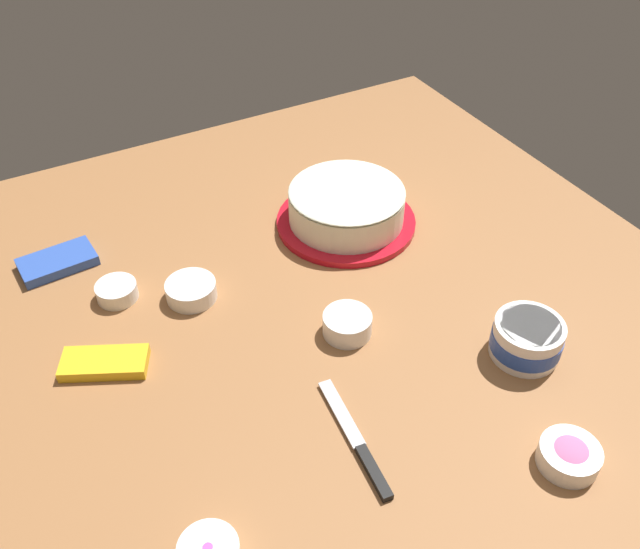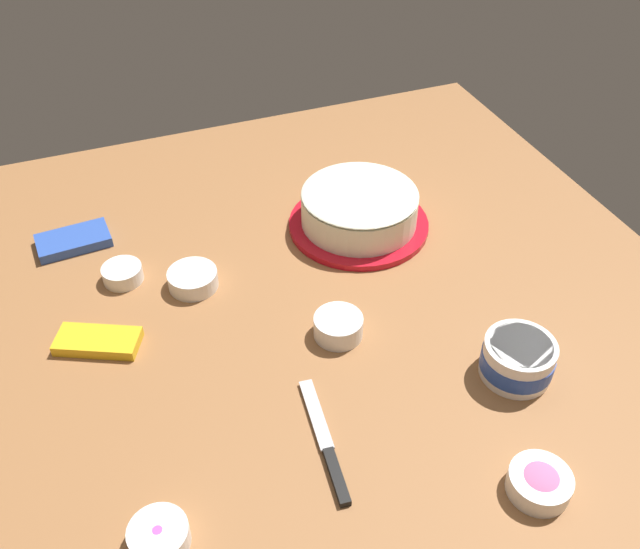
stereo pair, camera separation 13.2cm
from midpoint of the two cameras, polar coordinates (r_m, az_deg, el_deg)
name	(u,v)px [view 1 (the left image)]	position (r m, az deg, el deg)	size (l,w,h in m)	color
ground_plane	(303,329)	(1.26, -4.37, -4.64)	(1.54, 1.54, 0.00)	#936038
frosted_cake	(346,207)	(1.47, -0.38, 5.48)	(0.30, 0.30, 0.10)	red
frosting_tub	(527,339)	(1.23, 13.75, -5.29)	(0.12, 0.12, 0.07)	white
spreading_knife	(360,447)	(1.09, -0.25, -14.19)	(0.04, 0.24, 0.01)	silver
sprinkle_bowl_pink	(569,455)	(1.11, 16.58, -14.24)	(0.09, 0.09, 0.04)	white
sprinkle_bowl_green	(191,290)	(1.34, -13.34, -1.39)	(0.10, 0.10, 0.03)	white
sprinkle_bowl_orange	(117,291)	(1.38, -19.04, -1.41)	(0.08, 0.08, 0.03)	white
sprinkle_bowl_blue	(347,324)	(1.24, -0.79, -4.20)	(0.09, 0.09, 0.04)	white
candy_box_lower	(104,363)	(1.27, -20.22, -6.98)	(0.15, 0.07, 0.02)	yellow
candy_box_upper	(58,262)	(1.50, -23.17, 0.86)	(0.15, 0.08, 0.02)	#2D51B2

